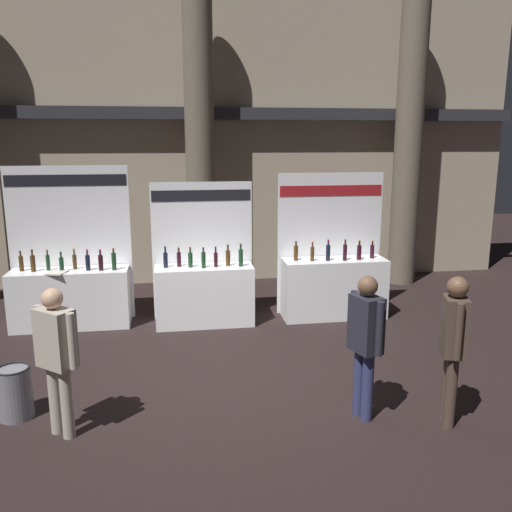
% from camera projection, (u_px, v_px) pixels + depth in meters
% --- Properties ---
extents(ground_plane, '(27.00, 27.00, 0.00)m').
position_uv_depth(ground_plane, '(221.00, 376.00, 6.93)').
color(ground_plane, black).
extents(hall_colonnade, '(13.50, 1.25, 6.38)m').
position_uv_depth(hall_colonnade, '(198.00, 131.00, 10.82)').
color(hall_colonnade, tan).
rests_on(hall_colonnade, ground_plane).
extents(exhibitor_booth_0, '(1.96, 0.72, 2.60)m').
position_uv_depth(exhibitor_booth_0, '(71.00, 289.00, 8.69)').
color(exhibitor_booth_0, white).
rests_on(exhibitor_booth_0, ground_plane).
extents(exhibitor_booth_1, '(1.67, 0.66, 2.33)m').
position_uv_depth(exhibitor_booth_1, '(204.00, 289.00, 8.81)').
color(exhibitor_booth_1, white).
rests_on(exhibitor_booth_1, ground_plane).
extents(exhibitor_booth_2, '(1.85, 0.66, 2.45)m').
position_uv_depth(exhibitor_booth_2, '(333.00, 281.00, 9.17)').
color(exhibitor_booth_2, white).
rests_on(exhibitor_booth_2, ground_plane).
extents(trash_bin, '(0.37, 0.37, 0.59)m').
position_uv_depth(trash_bin, '(15.00, 392.00, 5.85)').
color(trash_bin, slate).
rests_on(trash_bin, ground_plane).
extents(visitor_0, '(0.45, 0.43, 1.59)m').
position_uv_depth(visitor_0, '(57.00, 350.00, 5.36)').
color(visitor_0, '#ADA393').
rests_on(visitor_0, ground_plane).
extents(visitor_3, '(0.31, 0.46, 1.64)m').
position_uv_depth(visitor_3, '(453.00, 340.00, 5.58)').
color(visitor_3, '#47382D').
rests_on(visitor_3, ground_plane).
extents(visitor_4, '(0.33, 0.50, 1.61)m').
position_uv_depth(visitor_4, '(365.00, 336.00, 5.72)').
color(visitor_4, navy).
rests_on(visitor_4, ground_plane).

